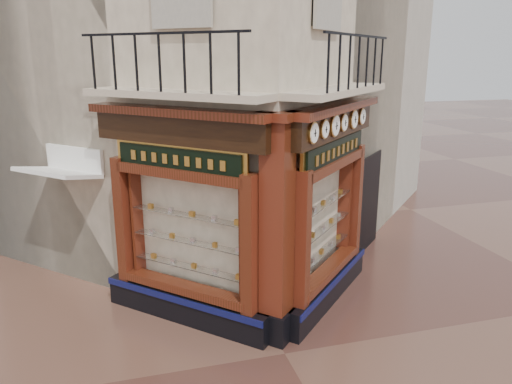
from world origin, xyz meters
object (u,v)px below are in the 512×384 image
object	(u,v)px
clock_b	(324,129)
clock_f	(362,117)
awning	(70,291)
signboard_right	(335,151)
clock_a	(313,133)
corner_pilaster	(277,234)
clock_d	(344,123)
signboard_left	(178,159)
clock_e	(354,119)
clock_c	(335,126)

from	to	relation	value
clock_b	clock_f	size ratio (longest dim) A/B	0.97
clock_b	clock_f	bearing A→B (deg)	0.00
awning	signboard_right	size ratio (longest dim) A/B	0.73
clock_a	clock_b	world-z (taller)	clock_a
clock_f	awning	size ratio (longest dim) A/B	0.22
corner_pilaster	clock_b	world-z (taller)	corner_pilaster
clock_d	signboard_left	xyz separation A→B (m)	(-3.07, 0.01, -0.52)
awning	signboard_left	xyz separation A→B (m)	(2.17, -1.91, 3.10)
clock_e	clock_f	xyz separation A→B (m)	(0.36, 0.36, 0.00)
clock_a	signboard_right	bearing A→B (deg)	4.71
signboard_left	clock_b	bearing A→B (deg)	-151.03
clock_a	clock_f	distance (m)	2.51
clock_b	clock_c	xyz separation A→B (m)	(0.35, 0.35, -0.00)
awning	signboard_right	xyz separation A→B (m)	(5.10, -1.91, 3.10)
clock_a	clock_b	distance (m)	0.48
awning	clock_b	bearing A→B (deg)	-164.68
clock_c	clock_f	distance (m)	1.54
clock_d	clock_f	distance (m)	1.08
awning	signboard_left	world-z (taller)	signboard_left
clock_c	awning	bearing A→B (deg)	110.35
clock_f	awning	distance (m)	7.11
clock_a	clock_c	bearing A→B (deg)	0.00
clock_e	signboard_left	distance (m)	3.53
clock_d	clock_f	xyz separation A→B (m)	(0.76, 0.76, 0.00)
awning	clock_c	bearing A→B (deg)	-159.65
clock_e	signboard_left	bearing A→B (deg)	141.42
clock_b	signboard_left	world-z (taller)	clock_b
clock_c	signboard_left	distance (m)	2.81
clock_b	signboard_right	bearing A→B (deg)	7.32
clock_c	clock_d	xyz separation A→B (m)	(0.33, 0.33, 0.00)
signboard_right	corner_pilaster	bearing A→B (deg)	169.75
clock_f	signboard_right	world-z (taller)	clock_f
corner_pilaster	signboard_left	world-z (taller)	corner_pilaster
corner_pilaster	clock_b	xyz separation A→B (m)	(0.93, 0.33, 1.67)
corner_pilaster	awning	world-z (taller)	corner_pilaster
signboard_left	signboard_right	distance (m)	2.92
awning	signboard_right	distance (m)	6.27
corner_pilaster	clock_f	world-z (taller)	corner_pilaster
clock_a	signboard_right	distance (m)	1.44
clock_d	awning	distance (m)	6.65
clock_e	clock_f	distance (m)	0.51
clock_b	clock_c	size ratio (longest dim) A/B	0.82
signboard_right	clock_d	bearing A→B (deg)	-49.80
awning	signboard_left	distance (m)	4.24
clock_c	signboard_right	distance (m)	0.65
clock_a	clock_c	xyz separation A→B (m)	(0.69, 0.69, 0.00)
clock_f	awning	bearing A→B (deg)	124.04
clock_b	clock_e	bearing A→B (deg)	-0.00
clock_d	signboard_left	bearing A→B (deg)	134.77
signboard_left	corner_pilaster	bearing A→B (deg)	-169.75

